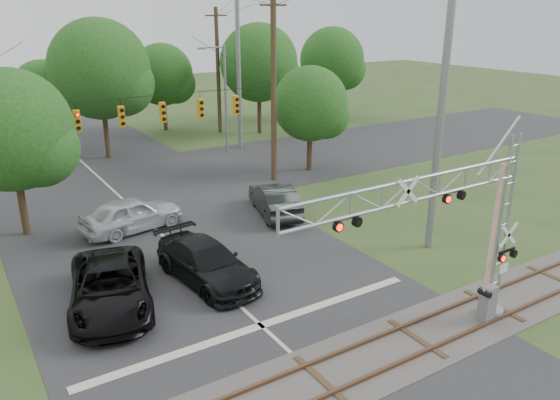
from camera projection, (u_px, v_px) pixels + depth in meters
road_main at (206, 276)px, 22.66m from camera, size 14.00×90.00×0.02m
road_cross at (110, 188)px, 33.82m from camera, size 90.00×12.00×0.02m
railroad_track at (320, 380)px, 16.28m from camera, size 90.00×3.20×0.17m
crossing_gantry at (450, 226)px, 16.97m from camera, size 9.62×0.85×6.68m
traffic_signal_span at (137, 105)px, 29.22m from camera, size 19.34×0.36×11.50m
pickup_black at (110, 287)px, 20.04m from camera, size 4.23×6.58×1.69m
car_dark at (206, 263)px, 22.02m from camera, size 2.86×5.78×1.61m
sedan_silver at (132, 214)px, 27.07m from camera, size 5.33×2.87×1.72m
suv_dark at (274, 199)px, 29.26m from camera, size 3.11×5.34×1.66m
streetlight at (224, 94)px, 40.59m from camera, size 2.15×0.22×8.06m
utility_poles at (153, 88)px, 31.56m from camera, size 26.57×28.12×13.44m
treeline at (65, 81)px, 38.41m from camera, size 55.86×27.49×10.01m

